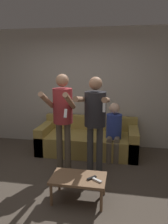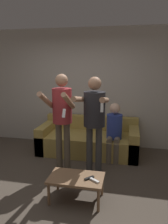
{
  "view_description": "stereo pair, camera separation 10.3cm",
  "coord_description": "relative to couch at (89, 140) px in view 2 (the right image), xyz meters",
  "views": [
    {
      "loc": [
        0.97,
        -2.92,
        1.91
      ],
      "look_at": [
        0.25,
        1.06,
        1.01
      ],
      "focal_mm": 35.0,
      "sensor_mm": 36.0,
      "label": 1
    },
    {
      "loc": [
        1.07,
        -2.9,
        1.91
      ],
      "look_at": [
        0.25,
        1.06,
        1.01
      ],
      "focal_mm": 35.0,
      "sensor_mm": 36.0,
      "label": 2
    }
  ],
  "objects": [
    {
      "name": "person_standing_right",
      "position": [
        0.28,
        -1.02,
        0.83
      ],
      "size": [
        0.48,
        0.82,
        1.71
      ],
      "color": "#383838",
      "rests_on": "ground_plane"
    },
    {
      "name": "person_standing_left",
      "position": [
        -0.28,
        -1.02,
        0.84
      ],
      "size": [
        0.45,
        0.72,
        1.75
      ],
      "color": "brown",
      "rests_on": "ground_plane"
    },
    {
      "name": "remote_near",
      "position": [
        0.42,
        -1.84,
        0.11
      ],
      "size": [
        0.14,
        0.11,
        0.02
      ],
      "color": "white",
      "rests_on": "coffee_table"
    },
    {
      "name": "remote_far",
      "position": [
        0.34,
        -1.79,
        0.11
      ],
      "size": [
        0.13,
        0.13,
        0.02
      ],
      "color": "black",
      "rests_on": "coffee_table"
    },
    {
      "name": "coffee_table",
      "position": [
        0.15,
        -1.77,
        0.06
      ],
      "size": [
        0.77,
        0.46,
        0.36
      ],
      "color": "#846042",
      "rests_on": "ground_plane"
    },
    {
      "name": "ground_plane",
      "position": [
        -0.25,
        -1.58,
        -0.26
      ],
      "size": [
        14.0,
        14.0,
        0.0
      ],
      "primitive_type": "plane",
      "color": "#4C4238"
    },
    {
      "name": "wall_back",
      "position": [
        -0.25,
        0.51,
        1.09
      ],
      "size": [
        6.4,
        0.06,
        2.7
      ],
      "color": "#B7B2A8",
      "rests_on": "ground_plane"
    },
    {
      "name": "person_seated",
      "position": [
        0.56,
        -0.23,
        0.37
      ],
      "size": [
        0.31,
        0.53,
        1.14
      ],
      "color": "#6B6051",
      "rests_on": "ground_plane"
    },
    {
      "name": "couch",
      "position": [
        0.0,
        0.0,
        0.0
      ],
      "size": [
        2.12,
        0.96,
        0.73
      ],
      "color": "#AD9347",
      "rests_on": "ground_plane"
    }
  ]
}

